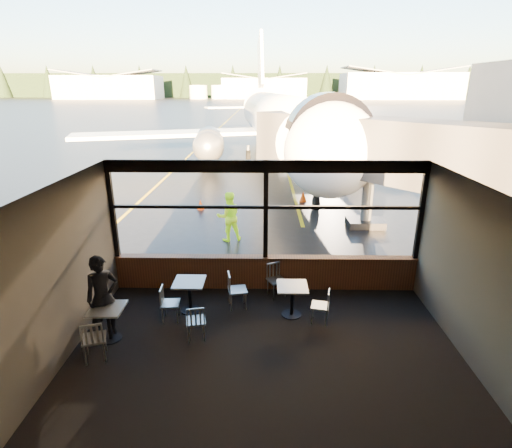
{
  "coord_description": "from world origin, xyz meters",
  "views": [
    {
      "loc": [
        -0.07,
        -9.75,
        5.2
      ],
      "look_at": [
        -0.27,
        1.0,
        1.5
      ],
      "focal_mm": 28.0,
      "sensor_mm": 36.0,
      "label": 1
    }
  ],
  "objects_px": {
    "chair_left_s": "(94,339)",
    "ground_crew": "(229,216)",
    "cafe_table_near": "(292,301)",
    "chair_near_e": "(320,306)",
    "airliner": "(281,85)",
    "chair_mid_w": "(171,304)",
    "cafe_table_mid": "(190,296)",
    "chair_near_n": "(277,281)",
    "cafe_table_left": "(109,324)",
    "cone_wing": "(201,159)",
    "cone_nose": "(303,196)",
    "passenger": "(103,297)",
    "chair_mid_s": "(196,321)",
    "jet_bridge": "(359,169)",
    "chair_near_w": "(237,290)",
    "cone_extra": "(200,205)"
  },
  "relations": [
    {
      "from": "cafe_table_mid",
      "to": "chair_near_e",
      "type": "bearing_deg",
      "value": -7.84
    },
    {
      "from": "chair_left_s",
      "to": "ground_crew",
      "type": "distance_m",
      "value": 7.0
    },
    {
      "from": "cafe_table_mid",
      "to": "chair_left_s",
      "type": "xyz_separation_m",
      "value": [
        -1.59,
        -1.84,
        0.06
      ]
    },
    {
      "from": "cafe_table_mid",
      "to": "chair_near_e",
      "type": "relative_size",
      "value": 0.97
    },
    {
      "from": "cafe_table_near",
      "to": "chair_mid_w",
      "type": "bearing_deg",
      "value": -174.75
    },
    {
      "from": "cone_wing",
      "to": "chair_near_w",
      "type": "bearing_deg",
      "value": -79.01
    },
    {
      "from": "airliner",
      "to": "cafe_table_mid",
      "type": "height_order",
      "value": "airliner"
    },
    {
      "from": "chair_near_e",
      "to": "passenger",
      "type": "height_order",
      "value": "passenger"
    },
    {
      "from": "jet_bridge",
      "to": "chair_mid_w",
      "type": "height_order",
      "value": "jet_bridge"
    },
    {
      "from": "chair_near_w",
      "to": "chair_near_n",
      "type": "bearing_deg",
      "value": 109.99
    },
    {
      "from": "cafe_table_mid",
      "to": "cafe_table_left",
      "type": "xyz_separation_m",
      "value": [
        -1.54,
        -1.19,
        -0.02
      ]
    },
    {
      "from": "chair_mid_s",
      "to": "cone_wing",
      "type": "bearing_deg",
      "value": 86.68
    },
    {
      "from": "chair_near_e",
      "to": "jet_bridge",
      "type": "bearing_deg",
      "value": -5.5
    },
    {
      "from": "airliner",
      "to": "chair_near_n",
      "type": "distance_m",
      "value": 20.1
    },
    {
      "from": "chair_left_s",
      "to": "ground_crew",
      "type": "height_order",
      "value": "ground_crew"
    },
    {
      "from": "cafe_table_near",
      "to": "ground_crew",
      "type": "distance_m",
      "value": 5.33
    },
    {
      "from": "chair_mid_w",
      "to": "ground_crew",
      "type": "xyz_separation_m",
      "value": [
        0.93,
        5.22,
        0.45
      ]
    },
    {
      "from": "airliner",
      "to": "cone_nose",
      "type": "height_order",
      "value": "airliner"
    },
    {
      "from": "chair_mid_s",
      "to": "chair_left_s",
      "type": "relative_size",
      "value": 0.92
    },
    {
      "from": "chair_mid_w",
      "to": "ground_crew",
      "type": "bearing_deg",
      "value": 166.59
    },
    {
      "from": "cone_wing",
      "to": "cone_extra",
      "type": "relative_size",
      "value": 0.96
    },
    {
      "from": "cone_extra",
      "to": "cafe_table_near",
      "type": "bearing_deg",
      "value": -68.08
    },
    {
      "from": "airliner",
      "to": "cone_extra",
      "type": "height_order",
      "value": "airliner"
    },
    {
      "from": "cafe_table_mid",
      "to": "ground_crew",
      "type": "relative_size",
      "value": 0.45
    },
    {
      "from": "cafe_table_mid",
      "to": "chair_left_s",
      "type": "bearing_deg",
      "value": -130.73
    },
    {
      "from": "chair_near_e",
      "to": "ground_crew",
      "type": "relative_size",
      "value": 0.47
    },
    {
      "from": "jet_bridge",
      "to": "chair_near_e",
      "type": "xyz_separation_m",
      "value": [
        -2.34,
        -7.14,
        -1.8
      ]
    },
    {
      "from": "airliner",
      "to": "cone_nose",
      "type": "distance_m",
      "value": 11.52
    },
    {
      "from": "cafe_table_near",
      "to": "chair_near_w",
      "type": "distance_m",
      "value": 1.36
    },
    {
      "from": "chair_mid_s",
      "to": "cone_wing",
      "type": "xyz_separation_m",
      "value": [
        -3.11,
        21.56,
        -0.21
      ]
    },
    {
      "from": "chair_mid_s",
      "to": "chair_mid_w",
      "type": "bearing_deg",
      "value": 123.66
    },
    {
      "from": "chair_near_w",
      "to": "chair_left_s",
      "type": "distance_m",
      "value": 3.41
    },
    {
      "from": "airliner",
      "to": "cafe_table_near",
      "type": "distance_m",
      "value": 21.01
    },
    {
      "from": "cafe_table_left",
      "to": "cone_wing",
      "type": "relative_size",
      "value": 1.8
    },
    {
      "from": "jet_bridge",
      "to": "chair_mid_s",
      "type": "height_order",
      "value": "jet_bridge"
    },
    {
      "from": "passenger",
      "to": "cafe_table_near",
      "type": "bearing_deg",
      "value": -19.39
    },
    {
      "from": "airliner",
      "to": "cafe_table_near",
      "type": "height_order",
      "value": "airliner"
    },
    {
      "from": "chair_near_e",
      "to": "chair_mid_s",
      "type": "relative_size",
      "value": 0.98
    },
    {
      "from": "chair_mid_w",
      "to": "cone_nose",
      "type": "bearing_deg",
      "value": 155.39
    },
    {
      "from": "chair_left_s",
      "to": "passenger",
      "type": "relative_size",
      "value": 0.49
    },
    {
      "from": "chair_near_e",
      "to": "cone_extra",
      "type": "relative_size",
      "value": 1.85
    },
    {
      "from": "cafe_table_left",
      "to": "chair_mid_s",
      "type": "xyz_separation_m",
      "value": [
        1.86,
        0.08,
        0.04
      ]
    },
    {
      "from": "passenger",
      "to": "ground_crew",
      "type": "height_order",
      "value": "passenger"
    },
    {
      "from": "jet_bridge",
      "to": "cafe_table_mid",
      "type": "xyz_separation_m",
      "value": [
        -5.43,
        -6.72,
        -1.82
      ]
    },
    {
      "from": "cafe_table_mid",
      "to": "chair_mid_s",
      "type": "bearing_deg",
      "value": -73.83
    },
    {
      "from": "jet_bridge",
      "to": "cone_wing",
      "type": "bearing_deg",
      "value": 120.9
    },
    {
      "from": "cafe_table_left",
      "to": "chair_left_s",
      "type": "height_order",
      "value": "chair_left_s"
    },
    {
      "from": "cafe_table_mid",
      "to": "cone_extra",
      "type": "bearing_deg",
      "value": 96.97
    },
    {
      "from": "cafe_table_near",
      "to": "chair_near_e",
      "type": "bearing_deg",
      "value": -23.59
    },
    {
      "from": "jet_bridge",
      "to": "chair_mid_s",
      "type": "relative_size",
      "value": 11.97
    }
  ]
}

